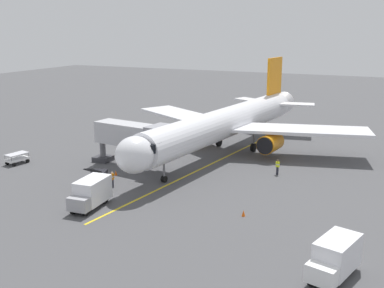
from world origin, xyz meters
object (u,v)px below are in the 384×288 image
at_px(ground_crew_wing_walker, 278,167).
at_px(box_truck_rear_apron, 90,193).
at_px(ground_crew_marshaller, 112,179).
at_px(safety_cone_nose_left, 116,173).
at_px(safety_cone_nose_right, 243,213).
at_px(box_truck_portside, 334,258).
at_px(airplane, 227,123).
at_px(belt_loader_starboard_side, 98,174).
at_px(jet_bridge, 138,137).
at_px(baggage_cart_near_nose, 17,158).

xyz_separation_m(ground_crew_wing_walker, box_truck_rear_apron, (12.97, 16.64, 0.50)).
height_order(ground_crew_marshaller, safety_cone_nose_left, ground_crew_marshaller).
xyz_separation_m(safety_cone_nose_left, safety_cone_nose_right, (-16.51, 5.12, 0.00)).
bearing_deg(box_truck_portside, airplane, -56.74).
bearing_deg(safety_cone_nose_right, safety_cone_nose_left, -17.24).
height_order(ground_crew_wing_walker, box_truck_rear_apron, box_truck_rear_apron).
bearing_deg(ground_crew_wing_walker, ground_crew_marshaller, 38.42).
distance_m(ground_crew_wing_walker, safety_cone_nose_left, 17.96).
xyz_separation_m(ground_crew_marshaller, safety_cone_nose_left, (2.00, -3.62, -0.61)).
bearing_deg(belt_loader_starboard_side, safety_cone_nose_right, 171.16).
height_order(jet_bridge, ground_crew_wing_walker, jet_bridge).
relative_size(airplane, safety_cone_nose_right, 73.27).
bearing_deg(airplane, ground_crew_marshaller, 71.22).
xyz_separation_m(ground_crew_marshaller, baggage_cart_near_nose, (15.27, -2.50, -0.23)).
xyz_separation_m(ground_crew_marshaller, safety_cone_nose_right, (-14.51, 1.50, -0.61)).
relative_size(ground_crew_marshaller, box_truck_portside, 0.35).
xyz_separation_m(belt_loader_starboard_side, safety_cone_nose_left, (-0.67, -2.45, -0.44)).
bearing_deg(box_truck_portside, jet_bridge, -33.21).
bearing_deg(safety_cone_nose_left, belt_loader_starboard_side, 74.75).
distance_m(jet_bridge, ground_crew_marshaller, 7.58).
relative_size(safety_cone_nose_left, safety_cone_nose_right, 1.00).
bearing_deg(belt_loader_starboard_side, box_truck_portside, 158.83).
xyz_separation_m(jet_bridge, safety_cone_nose_left, (1.02, 3.32, -3.49)).
bearing_deg(belt_loader_starboard_side, airplane, -117.90).
distance_m(ground_crew_wing_walker, box_truck_portside, 21.95).
bearing_deg(ground_crew_marshaller, safety_cone_nose_right, 174.09).
distance_m(safety_cone_nose_left, safety_cone_nose_right, 17.29).
xyz_separation_m(ground_crew_marshaller, box_truck_rear_apron, (-1.26, 5.35, 0.50)).
distance_m(jet_bridge, belt_loader_starboard_side, 6.74).
distance_m(jet_bridge, box_truck_rear_apron, 12.72).
xyz_separation_m(jet_bridge, ground_crew_wing_walker, (-15.21, -4.34, -2.88)).
bearing_deg(airplane, safety_cone_nose_right, 114.52).
height_order(airplane, belt_loader_starboard_side, airplane).
height_order(baggage_cart_near_nose, box_truck_portside, box_truck_portside).
bearing_deg(ground_crew_marshaller, belt_loader_starboard_side, -23.66).
bearing_deg(jet_bridge, belt_loader_starboard_side, 73.68).
bearing_deg(box_truck_rear_apron, safety_cone_nose_right, -163.81).
relative_size(ground_crew_marshaller, baggage_cart_near_nose, 0.61).
height_order(airplane, jet_bridge, airplane).
bearing_deg(ground_crew_marshaller, box_truck_portside, 159.12).
xyz_separation_m(baggage_cart_near_nose, box_truck_portside, (-38.34, 11.30, 0.73)).
height_order(box_truck_rear_apron, safety_cone_nose_left, box_truck_rear_apron).
xyz_separation_m(belt_loader_starboard_side, safety_cone_nose_right, (-17.18, 2.67, -0.44)).
bearing_deg(safety_cone_nose_left, ground_crew_wing_walker, -154.72).
height_order(airplane, box_truck_rear_apron, airplane).
height_order(baggage_cart_near_nose, safety_cone_nose_left, baggage_cart_near_nose).
bearing_deg(belt_loader_starboard_side, box_truck_rear_apron, 121.06).
height_order(airplane, safety_cone_nose_left, airplane).
bearing_deg(safety_cone_nose_left, box_truck_portside, 153.64).
relative_size(ground_crew_wing_walker, box_truck_portside, 0.35).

